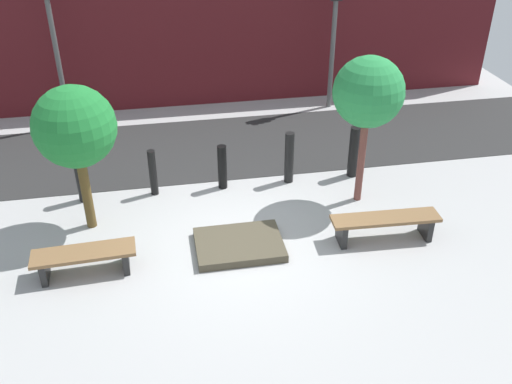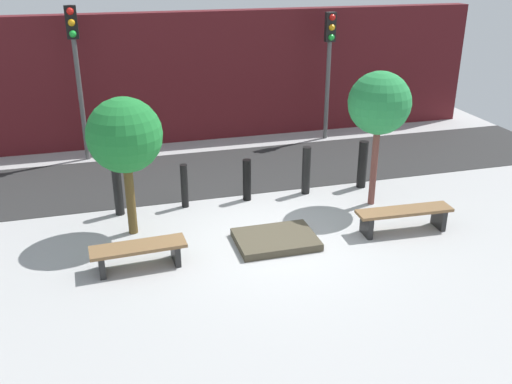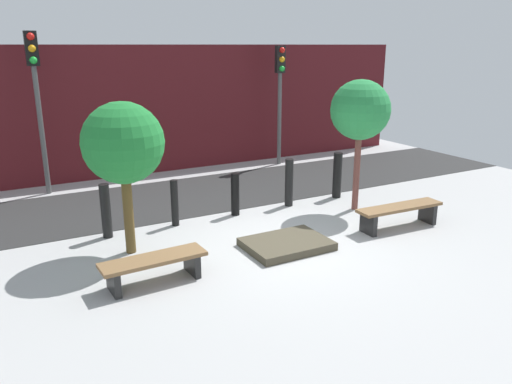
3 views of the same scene
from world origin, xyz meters
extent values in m
plane|color=#A8A8A8|center=(0.00, 0.00, 0.00)|extent=(18.00, 18.00, 0.00)
cube|color=#2A2A2A|center=(0.00, 3.85, 0.01)|extent=(18.00, 3.15, 0.01)
cube|color=#511419|center=(0.00, 6.73, 1.78)|extent=(16.20, 0.50, 3.55)
cube|color=black|center=(-3.16, -0.30, 0.18)|extent=(0.12, 0.48, 0.37)
cube|color=black|center=(-1.90, -0.24, 0.18)|extent=(0.12, 0.48, 0.37)
cube|color=brown|center=(-2.53, -0.27, 0.40)|extent=(1.65, 0.55, 0.06)
cube|color=black|center=(1.77, -0.24, 0.20)|extent=(0.12, 0.43, 0.41)
cube|color=black|center=(3.29, -0.31, 0.20)|extent=(0.12, 0.43, 0.41)
cube|color=brown|center=(2.53, -0.27, 0.44)|extent=(1.90, 0.51, 0.06)
cube|color=#484132|center=(0.00, -0.07, 0.07)|extent=(1.49, 1.10, 0.14)
cylinder|color=brown|center=(-2.53, 1.10, 0.80)|extent=(0.17, 0.17, 1.59)
sphere|color=#1F7932|center=(-2.53, 1.10, 1.97)|extent=(1.39, 1.39, 1.39)
cylinder|color=brown|center=(2.53, 1.10, 0.93)|extent=(0.14, 0.14, 1.87)
sphere|color=#288A45|center=(2.53, 1.10, 2.22)|extent=(1.28, 1.28, 1.28)
cylinder|color=black|center=(-2.73, 2.02, 0.53)|extent=(0.19, 0.19, 1.05)
cylinder|color=black|center=(-1.36, 2.02, 0.48)|extent=(0.15, 0.15, 0.96)
cylinder|color=black|center=(0.00, 2.02, 0.46)|extent=(0.18, 0.18, 0.93)
cylinder|color=black|center=(1.36, 2.02, 0.54)|extent=(0.19, 0.19, 1.09)
cylinder|color=black|center=(2.73, 2.02, 0.55)|extent=(0.21, 0.21, 1.10)
cylinder|color=#525252|center=(-3.34, 5.72, 1.93)|extent=(0.12, 0.12, 3.85)
cube|color=black|center=(-3.34, 5.72, 3.46)|extent=(0.28, 0.16, 0.78)
sphere|color=red|center=(-3.34, 5.62, 3.72)|extent=(0.17, 0.17, 0.17)
sphere|color=orange|center=(-3.34, 5.62, 3.46)|extent=(0.17, 0.17, 0.17)
sphere|color=green|center=(-3.34, 5.62, 3.20)|extent=(0.17, 0.17, 0.17)
cylinder|color=#555555|center=(3.34, 5.72, 1.76)|extent=(0.12, 0.12, 3.52)
cube|color=black|center=(3.34, 5.72, 3.13)|extent=(0.28, 0.16, 0.78)
sphere|color=red|center=(3.34, 5.62, 3.39)|extent=(0.17, 0.17, 0.17)
sphere|color=orange|center=(3.34, 5.62, 3.13)|extent=(0.17, 0.17, 0.17)
sphere|color=green|center=(3.34, 5.62, 2.87)|extent=(0.17, 0.17, 0.17)
camera|label=1|loc=(-1.16, -7.89, 5.89)|focal=40.00mm
camera|label=2|loc=(-2.92, -9.06, 5.06)|focal=40.00mm
camera|label=3|loc=(-4.52, -7.18, 3.55)|focal=35.00mm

